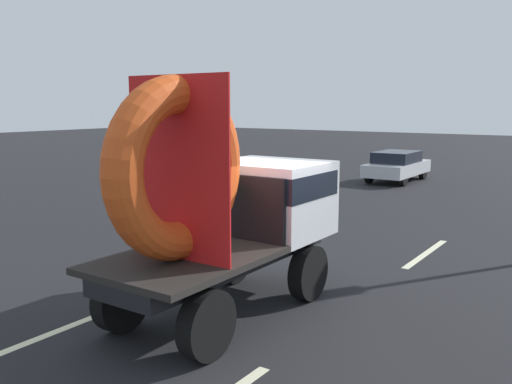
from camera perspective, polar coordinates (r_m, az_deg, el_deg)
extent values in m
plane|color=black|center=(9.89, -0.63, -11.43)|extent=(120.00, 120.00, 0.00)
cylinder|color=black|center=(10.83, -2.48, -6.85)|extent=(0.28, 0.99, 0.99)
cylinder|color=black|center=(9.94, 5.46, -8.34)|extent=(0.28, 0.99, 0.99)
cylinder|color=black|center=(8.83, -13.83, -10.85)|extent=(0.28, 0.99, 0.99)
cylinder|color=black|center=(7.72, -5.13, -13.58)|extent=(0.28, 0.99, 0.99)
cube|color=black|center=(9.12, -3.58, -6.84)|extent=(1.30, 4.56, 0.25)
cube|color=silver|center=(10.07, 1.34, -0.64)|extent=(2.00, 1.73, 1.35)
cube|color=black|center=(9.98, 1.19, 1.00)|extent=(2.02, 1.64, 0.44)
cube|color=black|center=(8.44, -7.22, -6.98)|extent=(2.00, 2.83, 0.10)
cube|color=black|center=(9.34, -1.72, -1.57)|extent=(1.80, 0.08, 1.10)
torus|color=#D84C19|center=(8.05, -8.12, 2.41)|extent=(0.56, 2.70, 2.70)
cube|color=red|center=(8.05, -8.12, 2.41)|extent=(1.90, 0.03, 2.70)
cylinder|color=black|center=(27.41, 13.87, 2.22)|extent=(0.22, 0.64, 0.64)
cylinder|color=black|center=(26.91, 16.98, 1.96)|extent=(0.22, 0.64, 0.64)
cylinder|color=black|center=(24.93, 11.69, 1.63)|extent=(0.22, 0.64, 0.64)
cylinder|color=black|center=(24.38, 15.07, 1.34)|extent=(0.22, 0.64, 0.64)
cube|color=silver|center=(25.86, 14.46, 2.41)|extent=(1.80, 4.19, 0.55)
cube|color=black|center=(25.71, 14.43, 3.55)|extent=(1.62, 2.35, 0.50)
cube|color=beige|center=(9.34, -19.23, -13.21)|extent=(0.16, 2.36, 0.01)
cube|color=beige|center=(14.84, 4.94, -4.45)|extent=(0.16, 2.98, 0.01)
cube|color=beige|center=(13.58, 17.27, -6.12)|extent=(0.16, 2.93, 0.01)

